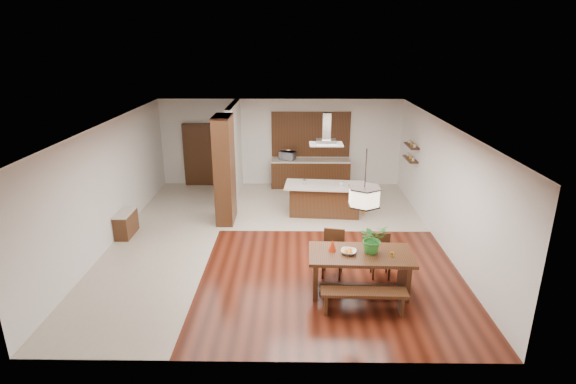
{
  "coord_description": "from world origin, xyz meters",
  "views": [
    {
      "loc": [
        0.43,
        -10.23,
        4.76
      ],
      "look_at": [
        0.3,
        0.0,
        1.25
      ],
      "focal_mm": 28.0,
      "sensor_mm": 36.0,
      "label": 1
    }
  ],
  "objects_px": {
    "dining_chair_left": "(333,254)",
    "range_hood": "(326,129)",
    "hallway_console": "(126,224)",
    "island_cup": "(341,184)",
    "dining_chair_right": "(381,257)",
    "dining_table": "(360,263)",
    "fruit_bowl": "(349,252)",
    "foliage_plant": "(372,238)",
    "kitchen_island": "(325,199)",
    "pendant_lantern": "(365,184)",
    "microwave": "(287,155)",
    "dining_bench": "(363,301)"
  },
  "relations": [
    {
      "from": "dining_bench",
      "to": "dining_table",
      "type": "bearing_deg",
      "value": 88.23
    },
    {
      "from": "dining_chair_left",
      "to": "microwave",
      "type": "relative_size",
      "value": 1.98
    },
    {
      "from": "foliage_plant",
      "to": "island_cup",
      "type": "xyz_separation_m",
      "value": [
        -0.2,
        3.9,
        -0.16
      ]
    },
    {
      "from": "hallway_console",
      "to": "kitchen_island",
      "type": "height_order",
      "value": "kitchen_island"
    },
    {
      "from": "dining_bench",
      "to": "foliage_plant",
      "type": "distance_m",
      "value": 1.22
    },
    {
      "from": "dining_chair_right",
      "to": "dining_table",
      "type": "bearing_deg",
      "value": -129.41
    },
    {
      "from": "dining_chair_right",
      "to": "kitchen_island",
      "type": "height_order",
      "value": "kitchen_island"
    },
    {
      "from": "dining_chair_left",
      "to": "foliage_plant",
      "type": "bearing_deg",
      "value": -28.28
    },
    {
      "from": "dining_table",
      "to": "fruit_bowl",
      "type": "distance_m",
      "value": 0.35
    },
    {
      "from": "hallway_console",
      "to": "dining_chair_left",
      "type": "height_order",
      "value": "dining_chair_left"
    },
    {
      "from": "range_hood",
      "to": "microwave",
      "type": "bearing_deg",
      "value": 113.08
    },
    {
      "from": "range_hood",
      "to": "kitchen_island",
      "type": "bearing_deg",
      "value": -90.0
    },
    {
      "from": "dining_bench",
      "to": "island_cup",
      "type": "bearing_deg",
      "value": 89.57
    },
    {
      "from": "hallway_console",
      "to": "fruit_bowl",
      "type": "relative_size",
      "value": 2.96
    },
    {
      "from": "dining_chair_left",
      "to": "range_hood",
      "type": "xyz_separation_m",
      "value": [
        0.05,
        3.46,
        1.97
      ]
    },
    {
      "from": "dining_chair_right",
      "to": "kitchen_island",
      "type": "bearing_deg",
      "value": 106.83
    },
    {
      "from": "hallway_console",
      "to": "dining_chair_right",
      "type": "xyz_separation_m",
      "value": [
        6.07,
        -2.02,
        0.14
      ]
    },
    {
      "from": "dining_chair_right",
      "to": "fruit_bowl",
      "type": "relative_size",
      "value": 3.07
    },
    {
      "from": "hallway_console",
      "to": "range_hood",
      "type": "height_order",
      "value": "range_hood"
    },
    {
      "from": "kitchen_island",
      "to": "island_cup",
      "type": "bearing_deg",
      "value": -11.91
    },
    {
      "from": "dining_bench",
      "to": "dining_chair_right",
      "type": "bearing_deg",
      "value": 67.67
    },
    {
      "from": "fruit_bowl",
      "to": "kitchen_island",
      "type": "xyz_separation_m",
      "value": [
        -0.19,
        4.1,
        -0.4
      ]
    },
    {
      "from": "dining_chair_right",
      "to": "pendant_lantern",
      "type": "bearing_deg",
      "value": -129.41
    },
    {
      "from": "range_hood",
      "to": "microwave",
      "type": "xyz_separation_m",
      "value": [
        -1.08,
        2.54,
        -1.38
      ]
    },
    {
      "from": "dining_chair_right",
      "to": "island_cup",
      "type": "bearing_deg",
      "value": 100.24
    },
    {
      "from": "hallway_console",
      "to": "dining_chair_right",
      "type": "bearing_deg",
      "value": -18.39
    },
    {
      "from": "hallway_console",
      "to": "dining_table",
      "type": "distance_m",
      "value": 6.14
    },
    {
      "from": "dining_table",
      "to": "microwave",
      "type": "bearing_deg",
      "value": 102.83
    },
    {
      "from": "dining_chair_right",
      "to": "foliage_plant",
      "type": "height_order",
      "value": "foliage_plant"
    },
    {
      "from": "dining_chair_left",
      "to": "pendant_lantern",
      "type": "bearing_deg",
      "value": -41.34
    },
    {
      "from": "kitchen_island",
      "to": "island_cup",
      "type": "xyz_separation_m",
      "value": [
        0.44,
        -0.13,
        0.49
      ]
    },
    {
      "from": "dining_table",
      "to": "microwave",
      "type": "relative_size",
      "value": 4.07
    },
    {
      "from": "kitchen_island",
      "to": "island_cup",
      "type": "relative_size",
      "value": 19.05
    },
    {
      "from": "dining_bench",
      "to": "kitchen_island",
      "type": "relative_size",
      "value": 0.69
    },
    {
      "from": "fruit_bowl",
      "to": "island_cup",
      "type": "distance_m",
      "value": 3.97
    },
    {
      "from": "island_cup",
      "to": "dining_bench",
      "type": "bearing_deg",
      "value": -90.43
    },
    {
      "from": "dining_table",
      "to": "kitchen_island",
      "type": "distance_m",
      "value": 4.11
    },
    {
      "from": "fruit_bowl",
      "to": "range_hood",
      "type": "distance_m",
      "value": 4.4
    },
    {
      "from": "range_hood",
      "to": "dining_bench",
      "type": "bearing_deg",
      "value": -85.19
    },
    {
      "from": "dining_bench",
      "to": "microwave",
      "type": "height_order",
      "value": "microwave"
    },
    {
      "from": "hallway_console",
      "to": "range_hood",
      "type": "distance_m",
      "value": 5.74
    },
    {
      "from": "dining_chair_left",
      "to": "range_hood",
      "type": "height_order",
      "value": "range_hood"
    },
    {
      "from": "dining_table",
      "to": "dining_chair_left",
      "type": "height_order",
      "value": "dining_chair_left"
    },
    {
      "from": "hallway_console",
      "to": "microwave",
      "type": "bearing_deg",
      "value": 44.81
    },
    {
      "from": "dining_chair_left",
      "to": "kitchen_island",
      "type": "height_order",
      "value": "dining_chair_left"
    },
    {
      "from": "fruit_bowl",
      "to": "range_hood",
      "type": "bearing_deg",
      "value": 92.62
    },
    {
      "from": "hallway_console",
      "to": "island_cup",
      "type": "distance_m",
      "value": 5.75
    },
    {
      "from": "range_hood",
      "to": "microwave",
      "type": "relative_size",
      "value": 1.8
    },
    {
      "from": "island_cup",
      "to": "microwave",
      "type": "relative_size",
      "value": 0.24
    },
    {
      "from": "island_cup",
      "to": "microwave",
      "type": "height_order",
      "value": "microwave"
    }
  ]
}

